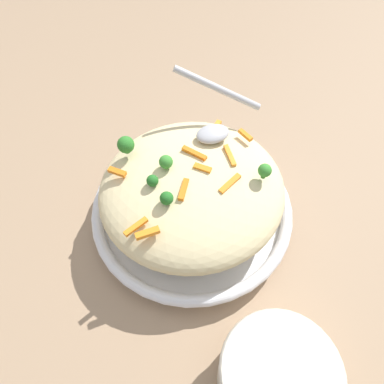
% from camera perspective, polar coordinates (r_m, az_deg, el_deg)
% --- Properties ---
extents(ground_plane, '(2.40, 2.40, 0.00)m').
position_cam_1_polar(ground_plane, '(0.66, -0.00, -4.08)').
color(ground_plane, '#9E7F60').
extents(serving_bowl, '(0.35, 0.35, 0.05)m').
position_cam_1_polar(serving_bowl, '(0.64, -0.00, -2.97)').
color(serving_bowl, silver).
rests_on(serving_bowl, ground_plane).
extents(pasta_mound, '(0.31, 0.30, 0.10)m').
position_cam_1_polar(pasta_mound, '(0.58, -0.00, 0.42)').
color(pasta_mound, beige).
rests_on(pasta_mound, serving_bowl).
extents(carrot_piece_0, '(0.04, 0.03, 0.01)m').
position_cam_1_polar(carrot_piece_0, '(0.54, 6.11, 1.36)').
color(carrot_piece_0, orange).
rests_on(carrot_piece_0, pasta_mound).
extents(carrot_piece_1, '(0.01, 0.04, 0.01)m').
position_cam_1_polar(carrot_piece_1, '(0.57, 6.09, 5.87)').
color(carrot_piece_1, orange).
rests_on(carrot_piece_1, pasta_mound).
extents(carrot_piece_2, '(0.03, 0.03, 0.01)m').
position_cam_1_polar(carrot_piece_2, '(0.55, 1.60, 4.01)').
color(carrot_piece_2, orange).
rests_on(carrot_piece_2, pasta_mound).
extents(carrot_piece_3, '(0.02, 0.03, 0.01)m').
position_cam_1_polar(carrot_piece_3, '(0.61, 8.58, 9.05)').
color(carrot_piece_3, orange).
rests_on(carrot_piece_3, pasta_mound).
extents(carrot_piece_4, '(0.03, 0.04, 0.01)m').
position_cam_1_polar(carrot_piece_4, '(0.53, -1.35, 0.39)').
color(carrot_piece_4, orange).
rests_on(carrot_piece_4, pasta_mound).
extents(carrot_piece_5, '(0.03, 0.04, 0.01)m').
position_cam_1_polar(carrot_piece_5, '(0.57, 0.38, 6.24)').
color(carrot_piece_5, orange).
rests_on(carrot_piece_5, pasta_mound).
extents(carrot_piece_6, '(0.03, 0.03, 0.01)m').
position_cam_1_polar(carrot_piece_6, '(0.56, -11.92, 3.19)').
color(carrot_piece_6, orange).
rests_on(carrot_piece_6, pasta_mound).
extents(carrot_piece_7, '(0.03, 0.01, 0.01)m').
position_cam_1_polar(carrot_piece_7, '(0.50, -7.17, -6.55)').
color(carrot_piece_7, orange).
rests_on(carrot_piece_7, pasta_mound).
extents(carrot_piece_8, '(0.04, 0.03, 0.01)m').
position_cam_1_polar(carrot_piece_8, '(0.61, 3.55, 10.04)').
color(carrot_piece_8, orange).
rests_on(carrot_piece_8, pasta_mound).
extents(carrot_piece_9, '(0.04, 0.02, 0.01)m').
position_cam_1_polar(carrot_piece_9, '(0.50, -9.01, -5.51)').
color(carrot_piece_9, orange).
rests_on(carrot_piece_9, pasta_mound).
extents(broccoli_floret_0, '(0.03, 0.03, 0.03)m').
position_cam_1_polar(broccoli_floret_0, '(0.58, -10.58, 7.46)').
color(broccoli_floret_0, '#296820').
rests_on(broccoli_floret_0, pasta_mound).
extents(broccoli_floret_1, '(0.02, 0.02, 0.02)m').
position_cam_1_polar(broccoli_floret_1, '(0.53, -6.38, 1.85)').
color(broccoli_floret_1, '#205B1C').
rests_on(broccoli_floret_1, pasta_mound).
extents(broccoli_floret_2, '(0.02, 0.02, 0.03)m').
position_cam_1_polar(broccoli_floret_2, '(0.55, 11.61, 3.38)').
color(broccoli_floret_2, '#377928').
rests_on(broccoli_floret_2, pasta_mound).
extents(broccoli_floret_3, '(0.02, 0.02, 0.02)m').
position_cam_1_polar(broccoli_floret_3, '(0.54, -4.21, 4.83)').
color(broccoli_floret_3, '#377928').
rests_on(broccoli_floret_3, pasta_mound).
extents(broccoli_floret_4, '(0.02, 0.02, 0.02)m').
position_cam_1_polar(broccoli_floret_4, '(0.51, -4.10, -1.03)').
color(broccoli_floret_4, '#205B1C').
rests_on(broccoli_floret_4, pasta_mound).
extents(serving_spoon, '(0.14, 0.13, 0.08)m').
position_cam_1_polar(serving_spoon, '(0.60, 3.66, 11.93)').
color(serving_spoon, '#B7B7BC').
rests_on(serving_spoon, pasta_mound).
extents(companion_bowl, '(0.16, 0.16, 0.09)m').
position_cam_1_polar(companion_bowl, '(0.54, 13.46, -26.84)').
color(companion_bowl, beige).
rests_on(companion_bowl, ground_plane).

